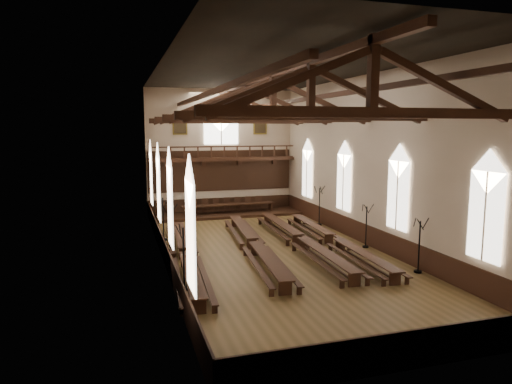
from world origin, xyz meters
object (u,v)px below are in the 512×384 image
candelabrum_left_near (184,270)px  candelabrum_right_near (419,256)px  refectory_row_d (335,239)px  dais (229,214)px  refectory_row_b (254,243)px  high_table (229,205)px  refectory_row_a (186,253)px  candelabrum_right_far (319,213)px  candelabrum_right_mid (366,234)px  refectory_row_c (301,239)px  candelabrum_left_mid (170,240)px  candelabrum_left_far (163,227)px

candelabrum_left_near → candelabrum_right_near: bearing=-4.6°
refectory_row_d → dais: refectory_row_d is taller
refectory_row_b → high_table: 11.14m
refectory_row_a → candelabrum_right_near: 11.53m
dais → refectory_row_b: bearing=-96.2°
candelabrum_right_near → refectory_row_a: bearing=155.2°
refectory_row_b → dais: bearing=83.8°
candelabrum_right_far → candelabrum_left_near: bearing=-136.8°
candelabrum_right_mid → candelabrum_right_far: bearing=90.0°
refectory_row_a → refectory_row_c: (6.83, 1.06, 0.01)m
candelabrum_left_near → candelabrum_left_mid: bearing=90.0°
candelabrum_right_far → refectory_row_b: bearing=-139.4°
refectory_row_b → candelabrum_right_near: 8.68m
refectory_row_d → candelabrum_right_far: bearing=73.7°
refectory_row_a → dais: 13.07m
refectory_row_c → candelabrum_left_near: 8.98m
refectory_row_a → candelabrum_left_far: 5.20m
refectory_row_c → candelabrum_right_near: bearing=-58.3°
refectory_row_a → candelabrum_right_far: 12.32m
refectory_row_d → candelabrum_left_mid: (-9.36, 1.05, 0.36)m
high_table → candelabrum_right_far: 7.64m
candelabrum_left_near → candelabrum_right_far: size_ratio=1.02×
candelabrum_right_far → candelabrum_right_mid: bearing=-90.0°
candelabrum_right_far → high_table: bearing=133.9°
candelabrum_left_far → candelabrum_right_far: 11.18m
high_table → candelabrum_right_mid: (5.29, -11.95, -0.03)m
candelabrum_right_mid → candelabrum_right_far: candelabrum_right_far is taller
candelabrum_left_near → candelabrum_left_far: 9.08m
refectory_row_d → candelabrum_left_far: (-9.36, 4.61, 0.36)m
refectory_row_a → candelabrum_left_mid: size_ratio=4.97×
dais → high_table: high_table is taller
dais → candelabrum_right_far: candelabrum_right_far is taller
candelabrum_left_near → candelabrum_right_mid: candelabrum_left_near is taller
refectory_row_c → refectory_row_d: 1.97m
candelabrum_left_far → refectory_row_a: bearing=-83.0°
candelabrum_left_far → candelabrum_left_mid: bearing=-90.0°
refectory_row_a → candelabrum_left_mid: candelabrum_left_mid is taller
refectory_row_a → candelabrum_left_near: size_ratio=4.90×
refectory_row_c → refectory_row_b: bearing=-177.3°
refectory_row_b → high_table: size_ratio=1.88×
refectory_row_b → dais: 11.14m
refectory_row_c → refectory_row_d: refectory_row_c is taller
refectory_row_b → candelabrum_left_near: size_ratio=4.94×
refectory_row_a → candelabrum_left_near: (-0.63, -3.93, 0.36)m
candelabrum_left_far → candelabrum_right_mid: 12.22m
high_table → candelabrum_right_mid: 13.07m
refectory_row_c → candelabrum_left_near: size_ratio=4.94×
refectory_row_a → candelabrum_left_mid: 1.75m
candelabrum_left_far → refectory_row_c: bearing=-28.7°
candelabrum_right_mid → refectory_row_c: bearing=164.4°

